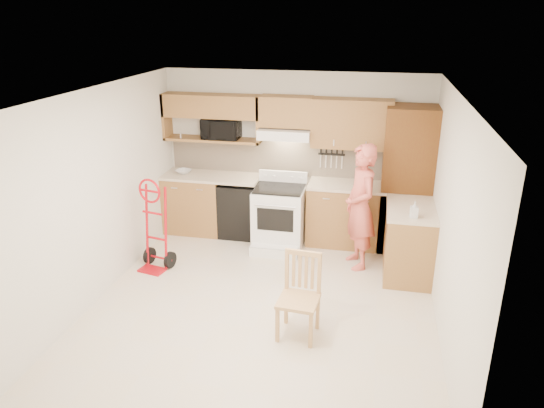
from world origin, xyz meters
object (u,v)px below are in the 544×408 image
(person, at_px, (360,207))
(dining_chair, at_px, (298,298))
(microwave, at_px, (221,128))
(hand_truck, at_px, (153,229))
(range, at_px, (279,213))

(person, relative_size, dining_chair, 1.85)
(microwave, distance_m, person, 2.44)
(person, xyz_separation_m, dining_chair, (-0.54, -1.78, -0.40))
(hand_truck, bearing_deg, dining_chair, -15.58)
(hand_truck, bearing_deg, range, 46.27)
(microwave, height_order, person, microwave)
(hand_truck, bearing_deg, person, 25.91)
(microwave, distance_m, dining_chair, 3.29)
(microwave, xyz_separation_m, dining_chair, (1.61, -2.62, -1.18))
(person, bearing_deg, dining_chair, -39.54)
(person, height_order, hand_truck, person)
(person, xyz_separation_m, hand_truck, (-2.68, -0.66, -0.28))
(dining_chair, bearing_deg, range, 111.21)
(range, distance_m, dining_chair, 2.24)
(microwave, xyz_separation_m, range, (0.98, -0.47, -1.11))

